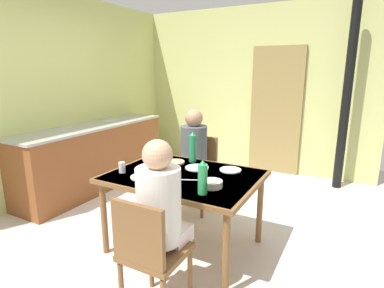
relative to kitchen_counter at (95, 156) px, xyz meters
The scene contains 24 objects.
ground_plane 1.80m from the kitchen_counter, 25.14° to the right, with size 7.05×7.05×0.00m, color silver.
wall_back 2.67m from the kitchen_counter, 51.40° to the left, with size 4.01×0.10×2.62m, color #BCC275.
wall_left 0.92m from the kitchen_counter, 169.52° to the right, with size 0.10×4.07×2.62m, color #BEC673.
door_wooden 2.85m from the kitchen_counter, 42.56° to the left, with size 0.80×0.05×2.00m, color olive.
stove_pipe_column 3.57m from the kitchen_counter, 27.94° to the left, with size 0.12×0.12×2.62m, color black.
kitchen_counter is the anchor object (origin of this frame).
dining_table 2.06m from the kitchen_counter, 21.84° to the right, with size 1.32×0.99×0.73m.
chair_near_diner 2.67m from the kitchen_counter, 37.15° to the right, with size 0.40×0.40×0.87m.
chair_far_diner 1.62m from the kitchen_counter, ahead, with size 0.40×0.40×0.87m.
person_near_diner 2.61m from the kitchen_counter, 34.74° to the right, with size 0.30×0.37×0.77m.
person_far_diner 1.65m from the kitchen_counter, ahead, with size 0.30×0.37×0.77m.
water_bottle_green_near 2.53m from the kitchen_counter, 25.72° to the right, with size 0.07×0.07×0.27m.
water_bottle_green_far 1.87m from the kitchen_counter, 11.91° to the right, with size 0.08×0.08×0.31m.
serving_bowl_center 2.45m from the kitchen_counter, 22.30° to the right, with size 0.17×0.17×0.06m, color beige.
dinner_plate_near_left 1.70m from the kitchen_counter, 25.30° to the right, with size 0.23×0.23×0.01m, color white.
dinner_plate_near_right 2.02m from the kitchen_counter, 16.02° to the right, with size 0.22×0.22×0.01m, color white.
dinner_plate_far_center 1.93m from the kitchen_counter, 31.71° to the right, with size 0.22×0.22×0.01m, color white.
dinner_plate_far_side 2.29m from the kitchen_counter, 11.65° to the right, with size 0.20×0.20×0.01m, color white.
drinking_glass_by_near_diner 1.73m from the kitchen_counter, 35.68° to the right, with size 0.06×0.06×0.10m, color silver.
bread_plate_sliced 1.75m from the kitchen_counter, 17.10° to the right, with size 0.19×0.19×0.02m, color #DBB77A.
cutlery_knife_near 1.53m from the kitchen_counter, 14.71° to the right, with size 0.15×0.02×0.00m, color silver.
cutlery_fork_near 1.93m from the kitchen_counter, 23.56° to the right, with size 0.15×0.02×0.00m, color silver.
cutlery_knife_far 2.22m from the kitchen_counter, 31.32° to the right, with size 0.15×0.02×0.00m, color silver.
cutlery_fork_far 2.22m from the kitchen_counter, 23.25° to the right, with size 0.15×0.02×0.00m, color silver.
Camera 1 is at (1.65, -2.32, 1.65)m, focal length 29.02 mm.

